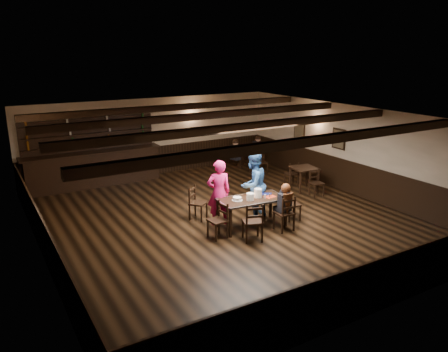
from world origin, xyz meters
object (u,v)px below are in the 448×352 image
chair_near_right (286,211)px  cake (237,199)px  bar_counter (93,164)px  chair_near_left (254,220)px  dining_table (252,201)px  woman_pink (219,193)px  man_blue (253,185)px

chair_near_right → cake: bearing=142.9°
cake → bar_counter: bearing=110.9°
chair_near_left → chair_near_right: bearing=5.3°
dining_table → woman_pink: bearing=137.2°
chair_near_left → chair_near_right: chair_near_left is taller
dining_table → cake: size_ratio=6.57×
chair_near_left → woman_pink: size_ratio=0.56×
chair_near_right → bar_counter: size_ratio=0.20×
woman_pink → cake: bearing=127.6°
dining_table → chair_near_right: size_ratio=1.93×
dining_table → man_blue: size_ratio=0.96×
chair_near_left → bar_counter: bearing=107.8°
dining_table → bar_counter: 6.06m
chair_near_left → cake: bearing=85.0°
woman_pink → chair_near_right: bearing=147.6°
dining_table → bar_counter: bearing=114.2°
dining_table → cake: bearing=171.5°
chair_near_right → woman_pink: bearing=133.6°
woman_pink → chair_near_left: bearing=110.6°
cake → chair_near_right: bearing=-37.1°
dining_table → chair_near_right: 0.88m
chair_near_left → chair_near_right: (1.03, 0.10, -0.02)m
dining_table → cake: cake is taller
dining_table → chair_near_right: bearing=-49.9°
chair_near_left → bar_counter: bar_counter is taller
man_blue → cake: bearing=11.7°
dining_table → chair_near_left: size_ratio=1.85×
man_blue → chair_near_right: bearing=80.2°
dining_table → woman_pink: 0.86m
chair_near_left → chair_near_right: size_ratio=1.04×
woman_pink → man_blue: bearing=-169.6°
woman_pink → dining_table: bearing=151.2°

